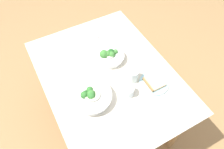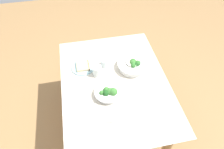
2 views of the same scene
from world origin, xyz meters
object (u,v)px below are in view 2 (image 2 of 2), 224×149
at_px(bread_side_plate, 83,67).
at_px(table_knife_left, 137,49).
at_px(fork_by_near_bowl, 127,119).
at_px(napkin_folded_upper, 104,111).
at_px(water_glass_side, 97,71).
at_px(broccoli_bowl_far, 108,93).
at_px(broccoli_bowl_near, 133,65).
at_px(water_glass_center, 105,63).
at_px(table_knife_right, 108,125).
at_px(fork_by_far_bowl, 95,52).

height_order(bread_side_plate, table_knife_left, bread_side_plate).
distance_m(fork_by_near_bowl, napkin_folded_upper, 0.19).
bearing_deg(table_knife_left, water_glass_side, -75.70).
distance_m(fork_by_near_bowl, table_knife_left, 0.82).
relative_size(broccoli_bowl_far, broccoli_bowl_near, 0.78).
height_order(water_glass_center, table_knife_right, water_glass_center).
height_order(broccoli_bowl_far, table_knife_right, broccoli_bowl_far).
bearing_deg(broccoli_bowl_near, water_glass_center, 71.75).
bearing_deg(table_knife_right, water_glass_side, 80.42).
xyz_separation_m(fork_by_far_bowl, fork_by_near_bowl, (-0.80, -0.12, -0.00)).
bearing_deg(napkin_folded_upper, table_knife_left, -34.96).
distance_m(broccoli_bowl_far, bread_side_plate, 0.40).
xyz_separation_m(water_glass_side, table_knife_left, (0.26, -0.45, -0.05)).
distance_m(bread_side_plate, fork_by_near_bowl, 0.67).
height_order(broccoli_bowl_far, napkin_folded_upper, broccoli_bowl_far).
distance_m(fork_by_far_bowl, napkin_folded_upper, 0.70).
xyz_separation_m(broccoli_bowl_near, water_glass_side, (-0.01, 0.34, 0.01)).
relative_size(fork_by_near_bowl, table_knife_right, 0.50).
distance_m(water_glass_side, napkin_folded_upper, 0.40).
distance_m(bread_side_plate, water_glass_side, 0.17).
xyz_separation_m(broccoli_bowl_far, water_glass_side, (0.25, 0.05, 0.01)).
distance_m(water_glass_center, fork_by_far_bowl, 0.22).
xyz_separation_m(fork_by_near_bowl, table_knife_left, (0.76, -0.30, -0.00)).
bearing_deg(table_knife_left, napkin_folded_upper, -50.91).
xyz_separation_m(water_glass_center, table_knife_left, (0.17, -0.36, -0.04)).
relative_size(water_glass_center, water_glass_side, 0.77).
xyz_separation_m(broccoli_bowl_near, table_knife_left, (0.25, -0.11, -0.04)).
xyz_separation_m(water_glass_center, fork_by_far_bowl, (0.21, 0.06, -0.04)).
distance_m(broccoli_bowl_far, table_knife_right, 0.28).
height_order(water_glass_center, water_glass_side, water_glass_side).
bearing_deg(water_glass_center, broccoli_bowl_near, -108.25).
bearing_deg(broccoli_bowl_near, broccoli_bowl_far, 133.00).
bearing_deg(napkin_folded_upper, fork_by_far_bowl, -2.88).
distance_m(bread_side_plate, table_knife_right, 0.64).
bearing_deg(table_knife_right, broccoli_bowl_near, 48.12).
height_order(water_glass_center, table_knife_left, water_glass_center).
distance_m(water_glass_center, table_knife_right, 0.62).
distance_m(water_glass_center, napkin_folded_upper, 0.50).
distance_m(bread_side_plate, table_knife_left, 0.59).
relative_size(bread_side_plate, fork_by_near_bowl, 2.36).
height_order(water_glass_side, fork_by_far_bowl, water_glass_side).
distance_m(water_glass_side, table_knife_left, 0.52).
bearing_deg(water_glass_side, broccoli_bowl_near, -87.54).
relative_size(water_glass_center, fork_by_near_bowl, 0.85).
distance_m(broccoli_bowl_near, fork_by_near_bowl, 0.55).
height_order(fork_by_near_bowl, table_knife_left, same).
distance_m(broccoli_bowl_near, water_glass_side, 0.34).
xyz_separation_m(fork_by_near_bowl, table_knife_right, (-0.02, 0.15, -0.00)).
bearing_deg(fork_by_far_bowl, table_knife_right, -156.74).
bearing_deg(water_glass_center, bread_side_plate, 85.99).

